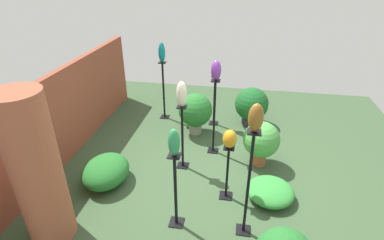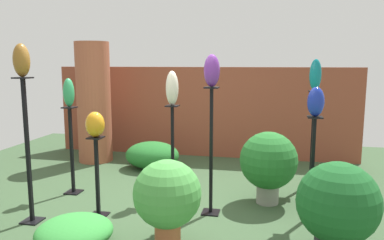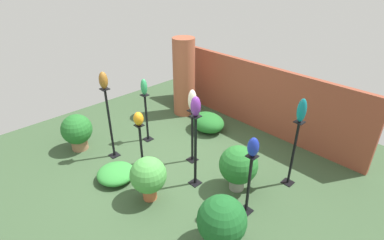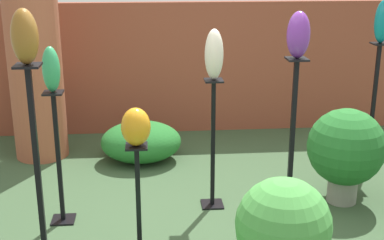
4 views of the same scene
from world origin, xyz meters
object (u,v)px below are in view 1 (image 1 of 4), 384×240
(pedestal_violet, at_px, (214,120))
(art_vase_cobalt, at_px, (215,68))
(potted_plant_walkway_edge, at_px, (195,111))
(art_vase_bronze, at_px, (256,118))
(pedestal_cobalt, at_px, (214,103))
(potted_plant_front_right, at_px, (252,105))
(art_vase_teal, at_px, (162,52))
(pedestal_amber, at_px, (227,175))
(pedestal_bronze, at_px, (248,189))
(art_vase_jade, at_px, (174,142))
(art_vase_violet, at_px, (216,70))
(pedestal_jade, at_px, (176,194))
(art_vase_ivory, at_px, (182,94))
(art_vase_amber, at_px, (230,139))
(pedestal_teal, at_px, (164,93))
(brick_pillar, at_px, (37,171))
(pedestal_ivory, at_px, (182,140))
(potted_plant_front_left, at_px, (261,141))

(pedestal_violet, distance_m, art_vase_cobalt, 1.30)
(potted_plant_walkway_edge, bearing_deg, art_vase_bronze, -156.51)
(pedestal_cobalt, relative_size, potted_plant_walkway_edge, 1.28)
(potted_plant_front_right, bearing_deg, art_vase_teal, 90.79)
(pedestal_amber, relative_size, pedestal_bronze, 0.58)
(art_vase_jade, bearing_deg, pedestal_violet, -8.87)
(pedestal_amber, height_order, art_vase_cobalt, art_vase_cobalt)
(art_vase_violet, bearing_deg, pedestal_amber, -164.38)
(pedestal_jade, xyz_separation_m, art_vase_cobalt, (3.04, -0.18, 0.78))
(art_vase_violet, relative_size, art_vase_ivory, 0.82)
(art_vase_amber, bearing_deg, art_vase_teal, 33.62)
(pedestal_teal, distance_m, art_vase_bronze, 3.85)
(pedestal_bronze, distance_m, art_vase_amber, 0.78)
(brick_pillar, distance_m, pedestal_teal, 3.69)
(pedestal_jade, bearing_deg, pedestal_ivory, 7.84)
(pedestal_bronze, xyz_separation_m, art_vase_teal, (3.13, 1.94, 0.83))
(pedestal_teal, bearing_deg, art_vase_ivory, -155.80)
(brick_pillar, relative_size, art_vase_bronze, 6.03)
(pedestal_ivory, distance_m, pedestal_bronze, 1.73)
(pedestal_cobalt, xyz_separation_m, art_vase_ivory, (-1.71, 0.36, 0.89))
(pedestal_violet, bearing_deg, pedestal_jade, 171.13)
(brick_pillar, height_order, art_vase_cobalt, brick_pillar)
(pedestal_teal, height_order, art_vase_bronze, art_vase_bronze)
(brick_pillar, relative_size, potted_plant_front_right, 2.41)
(pedestal_cobalt, height_order, pedestal_teal, pedestal_teal)
(art_vase_violet, distance_m, art_vase_teal, 1.80)
(pedestal_amber, distance_m, art_vase_teal, 3.19)
(brick_pillar, height_order, art_vase_bronze, brick_pillar)
(potted_plant_walkway_edge, bearing_deg, brick_pillar, 154.47)
(pedestal_violet, height_order, pedestal_bronze, pedestal_bronze)
(brick_pillar, bearing_deg, art_vase_ivory, -38.38)
(art_vase_jade, relative_size, potted_plant_front_left, 0.44)
(pedestal_teal, relative_size, art_vase_cobalt, 4.18)
(art_vase_bronze, distance_m, potted_plant_walkway_edge, 3.03)
(brick_pillar, bearing_deg, potted_plant_front_left, -52.89)
(art_vase_amber, relative_size, art_vase_teal, 0.65)
(pedestal_teal, bearing_deg, art_vase_jade, -162.39)
(pedestal_jade, bearing_deg, art_vase_violet, -8.87)
(pedestal_amber, height_order, pedestal_bronze, pedestal_bronze)
(pedestal_teal, distance_m, potted_plant_front_right, 2.01)
(pedestal_teal, bearing_deg, pedestal_amber, -146.38)
(potted_plant_front_right, bearing_deg, potted_plant_front_left, -173.68)
(art_vase_teal, xyz_separation_m, potted_plant_front_left, (-1.51, -2.17, -1.07))
(pedestal_cobalt, xyz_separation_m, potted_plant_front_right, (0.14, -0.82, -0.06))
(art_vase_bronze, height_order, potted_plant_walkway_edge, art_vase_bronze)
(art_vase_ivory, distance_m, art_vase_bronze, 1.76)
(pedestal_ivory, xyz_separation_m, potted_plant_walkway_edge, (1.22, -0.02, -0.02))
(pedestal_ivory, distance_m, potted_plant_front_left, 1.39)
(art_vase_amber, distance_m, art_vase_jade, 0.98)
(art_vase_amber, xyz_separation_m, art_vase_jade, (-0.68, 0.65, 0.29))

